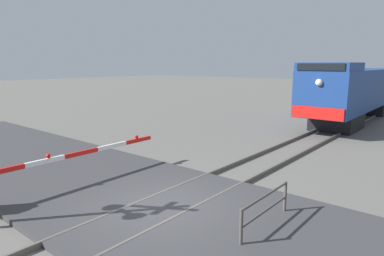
{
  "coord_description": "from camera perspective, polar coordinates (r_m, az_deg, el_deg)",
  "views": [
    {
      "loc": [
        6.17,
        -6.18,
        3.97
      ],
      "look_at": [
        -0.86,
        2.32,
        1.86
      ],
      "focal_mm": 31.64,
      "sensor_mm": 36.0,
      "label": 1
    }
  ],
  "objects": [
    {
      "name": "crossing_gate",
      "position": [
        10.98,
        -28.15,
        -7.33
      ],
      "size": [
        0.36,
        6.98,
        1.25
      ],
      "color": "silver",
      "rests_on": "ground_plane"
    },
    {
      "name": "road_surface",
      "position": [
        9.57,
        -5.04,
        -13.29
      ],
      "size": [
        36.0,
        6.1,
        0.14
      ],
      "primitive_type": "cube",
      "color": "#38383A",
      "rests_on": "ground_plane"
    },
    {
      "name": "guard_railing",
      "position": [
        8.43,
        12.29,
        -12.93
      ],
      "size": [
        0.08,
        2.27,
        0.95
      ],
      "color": "#4C4742",
      "rests_on": "ground_plane"
    },
    {
      "name": "ground_plane",
      "position": [
        9.6,
        -5.04,
        -13.68
      ],
      "size": [
        160.0,
        160.0,
        0.0
      ],
      "primitive_type": "plane",
      "color": "#605E59"
    },
    {
      "name": "rail_track_right",
      "position": [
        9.12,
        -1.72,
        -14.49
      ],
      "size": [
        0.08,
        80.0,
        0.15
      ],
      "primitive_type": "cube",
      "color": "#59544C",
      "rests_on": "ground_plane"
    },
    {
      "name": "rail_track_left",
      "position": [
        10.04,
        -8.03,
        -12.13
      ],
      "size": [
        0.08,
        80.0,
        0.15
      ],
      "primitive_type": "cube",
      "color": "#59544C",
      "rests_on": "ground_plane"
    },
    {
      "name": "locomotive",
      "position": [
        26.37,
        26.09,
        5.73
      ],
      "size": [
        2.89,
        16.02,
        4.03
      ],
      "color": "black",
      "rests_on": "ground_plane"
    }
  ]
}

